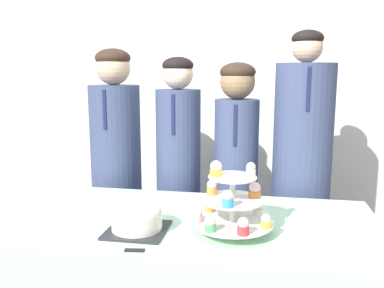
{
  "coord_description": "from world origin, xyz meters",
  "views": [
    {
      "loc": [
        0.27,
        -1.24,
        1.37
      ],
      "look_at": [
        -0.03,
        0.43,
        1.06
      ],
      "focal_mm": 38.0,
      "sensor_mm": 36.0,
      "label": 1
    }
  ],
  "objects_px": {
    "round_cake": "(137,217)",
    "student_3": "(301,185)",
    "cake_knife": "(147,251)",
    "student_2": "(235,189)",
    "student_1": "(179,186)",
    "cupcake_stand": "(232,204)",
    "student_0": "(117,180)"
  },
  "relations": [
    {
      "from": "cake_knife",
      "to": "student_3",
      "type": "bearing_deg",
      "value": 50.48
    },
    {
      "from": "student_1",
      "to": "student_2",
      "type": "bearing_deg",
      "value": -0.0
    },
    {
      "from": "student_0",
      "to": "student_3",
      "type": "distance_m",
      "value": 1.08
    },
    {
      "from": "cupcake_stand",
      "to": "student_0",
      "type": "distance_m",
      "value": 1.07
    },
    {
      "from": "student_2",
      "to": "student_0",
      "type": "bearing_deg",
      "value": 180.0
    },
    {
      "from": "cake_knife",
      "to": "cupcake_stand",
      "type": "height_order",
      "value": "cupcake_stand"
    },
    {
      "from": "round_cake",
      "to": "student_0",
      "type": "xyz_separation_m",
      "value": [
        -0.38,
        0.79,
        -0.08
      ]
    },
    {
      "from": "round_cake",
      "to": "student_2",
      "type": "bearing_deg",
      "value": 67.21
    },
    {
      "from": "cake_knife",
      "to": "student_0",
      "type": "distance_m",
      "value": 1.08
    },
    {
      "from": "cake_knife",
      "to": "student_2",
      "type": "relative_size",
      "value": 0.17
    },
    {
      "from": "round_cake",
      "to": "student_2",
      "type": "height_order",
      "value": "student_2"
    },
    {
      "from": "cake_knife",
      "to": "student_2",
      "type": "xyz_separation_m",
      "value": [
        0.24,
        0.97,
        -0.04
      ]
    },
    {
      "from": "cupcake_stand",
      "to": "student_1",
      "type": "xyz_separation_m",
      "value": [
        -0.37,
        0.74,
        -0.16
      ]
    },
    {
      "from": "cupcake_stand",
      "to": "student_3",
      "type": "height_order",
      "value": "student_3"
    },
    {
      "from": "cake_knife",
      "to": "student_3",
      "type": "relative_size",
      "value": 0.15
    },
    {
      "from": "student_2",
      "to": "student_3",
      "type": "distance_m",
      "value": 0.36
    },
    {
      "from": "student_0",
      "to": "student_1",
      "type": "bearing_deg",
      "value": -0.0
    },
    {
      "from": "cake_knife",
      "to": "student_2",
      "type": "bearing_deg",
      "value": 68.41
    },
    {
      "from": "student_1",
      "to": "student_3",
      "type": "xyz_separation_m",
      "value": [
        0.7,
        0.0,
        0.04
      ]
    },
    {
      "from": "student_1",
      "to": "student_2",
      "type": "height_order",
      "value": "student_1"
    },
    {
      "from": "student_3",
      "to": "cake_knife",
      "type": "bearing_deg",
      "value": -122.01
    },
    {
      "from": "round_cake",
      "to": "student_3",
      "type": "xyz_separation_m",
      "value": [
        0.7,
        0.79,
        -0.06
      ]
    },
    {
      "from": "cake_knife",
      "to": "student_3",
      "type": "height_order",
      "value": "student_3"
    },
    {
      "from": "round_cake",
      "to": "student_1",
      "type": "distance_m",
      "value": 0.8
    },
    {
      "from": "round_cake",
      "to": "student_3",
      "type": "distance_m",
      "value": 1.06
    },
    {
      "from": "round_cake",
      "to": "student_0",
      "type": "bearing_deg",
      "value": 115.75
    },
    {
      "from": "cake_knife",
      "to": "student_1",
      "type": "distance_m",
      "value": 0.97
    },
    {
      "from": "round_cake",
      "to": "student_2",
      "type": "xyz_separation_m",
      "value": [
        0.33,
        0.79,
        -0.1
      ]
    },
    {
      "from": "cupcake_stand",
      "to": "student_1",
      "type": "distance_m",
      "value": 0.84
    },
    {
      "from": "cupcake_stand",
      "to": "student_1",
      "type": "bearing_deg",
      "value": 116.61
    },
    {
      "from": "cake_knife",
      "to": "student_1",
      "type": "height_order",
      "value": "student_1"
    },
    {
      "from": "student_2",
      "to": "student_1",
      "type": "bearing_deg",
      "value": 180.0
    }
  ]
}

